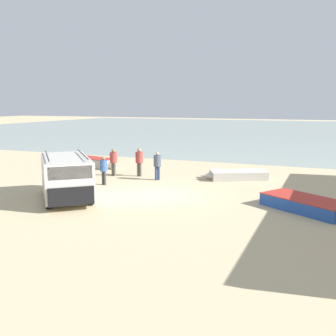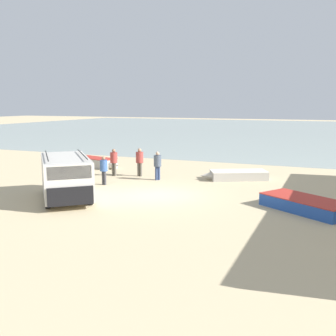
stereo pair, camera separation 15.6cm
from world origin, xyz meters
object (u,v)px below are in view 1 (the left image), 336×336
at_px(fishing_rowboat_2, 236,175).
at_px(fisherman_1, 113,160).
at_px(fishing_rowboat_0, 96,163).
at_px(fisherman_0, 157,163).
at_px(parked_van, 66,176).
at_px(fisherman_2, 104,168).
at_px(fisherman_3, 139,160).
at_px(fishing_rowboat_1, 308,205).

height_order(fishing_rowboat_2, fisherman_1, fisherman_1).
distance_m(fishing_rowboat_0, fisherman_0, 6.66).
relative_size(parked_van, fisherman_2, 3.01).
relative_size(parked_van, fisherman_0, 2.84).
distance_m(fisherman_1, fisherman_2, 2.80).
height_order(fishing_rowboat_2, fisherman_3, fisherman_3).
height_order(fishing_rowboat_0, fishing_rowboat_1, fishing_rowboat_0).
relative_size(fishing_rowboat_0, fisherman_3, 2.32).
xyz_separation_m(fisherman_0, fisherman_2, (-2.22, -2.45, -0.06)).
relative_size(fishing_rowboat_2, fisherman_3, 2.29).
relative_size(fishing_rowboat_1, fishing_rowboat_2, 1.09).
height_order(fisherman_0, fisherman_3, fisherman_3).
bearing_deg(fisherman_1, fishing_rowboat_1, -95.13).
bearing_deg(fishing_rowboat_2, fisherman_3, -14.17).
xyz_separation_m(parked_van, fisherman_1, (-1.08, 6.29, -0.11)).
distance_m(parked_van, fishing_rowboat_0, 9.70).
bearing_deg(fisherman_2, fisherman_1, -138.15).
distance_m(parked_van, fisherman_3, 6.82).
bearing_deg(fisherman_2, fisherman_3, -168.80).
bearing_deg(fisherman_0, fishing_rowboat_0, 13.88).
bearing_deg(fisherman_1, fisherman_0, -79.84).
bearing_deg(parked_van, fisherman_2, 141.00).
distance_m(fisherman_0, fisherman_2, 3.30).
bearing_deg(fishing_rowboat_1, fisherman_0, -171.05).
relative_size(fishing_rowboat_2, fisherman_0, 2.37).
bearing_deg(fishing_rowboat_1, fishing_rowboat_2, 159.78).
bearing_deg(fishing_rowboat_1, fisherman_1, -166.11).
relative_size(fishing_rowboat_0, fishing_rowboat_1, 0.93).
bearing_deg(parked_van, fisherman_3, 134.28).
distance_m(fishing_rowboat_0, fisherman_2, 6.45).
relative_size(fisherman_0, fisherman_3, 0.97).
bearing_deg(fisherman_3, fisherman_1, -64.18).
xyz_separation_m(fishing_rowboat_0, fisherman_3, (4.48, -1.99, 0.72)).
bearing_deg(fishing_rowboat_2, parked_van, 25.26).
bearing_deg(fishing_rowboat_1, fisherman_3, -171.17).
distance_m(fishing_rowboat_1, fisherman_0, 9.63).
bearing_deg(parked_van, fisherman_0, 119.73).
bearing_deg(fisherman_1, fisherman_2, -147.24).
height_order(parked_van, fisherman_0, parked_van).
distance_m(fishing_rowboat_1, fisherman_3, 11.35).
bearing_deg(fisherman_2, fishing_rowboat_1, 105.42).
relative_size(fisherman_2, fisherman_3, 0.91).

